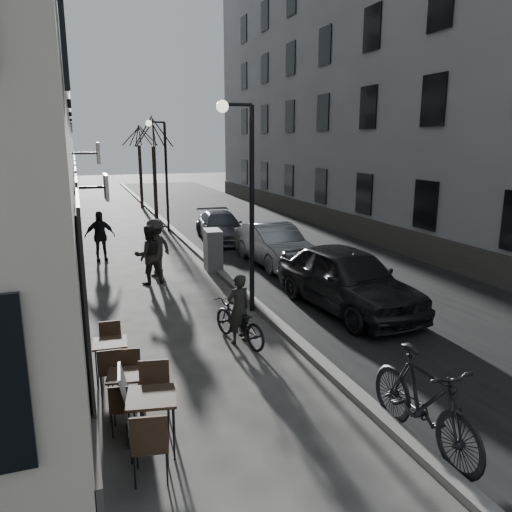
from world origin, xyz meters
TOP-DOWN VIEW (x-y plane):
  - ground at (0.00, 0.00)m, footprint 120.00×120.00m
  - road at (3.85, 16.00)m, footprint 7.30×60.00m
  - kerb at (0.20, 16.00)m, footprint 0.25×60.00m
  - building_left at (-6.00, 16.50)m, footprint 4.00×35.00m
  - building_right at (9.50, 16.50)m, footprint 4.00×35.00m
  - streetlamp_near at (-0.17, 6.00)m, footprint 0.90×0.28m
  - streetlamp_far at (-0.17, 18.00)m, footprint 0.90×0.28m
  - tree_near at (-0.10, 21.00)m, footprint 2.40×2.40m
  - tree_far at (-0.10, 27.00)m, footprint 2.40×2.40m
  - bistro_set_a at (-3.21, 0.95)m, footprint 0.78×1.70m
  - bistro_set_b at (-3.46, 2.03)m, footprint 0.64×1.41m
  - bistro_set_c at (-3.60, 3.32)m, footprint 0.62×1.46m
  - sign_board at (-3.46, 1.37)m, footprint 0.40×0.64m
  - utility_cabinet at (0.10, 10.16)m, footprint 0.57×0.95m
  - bicycle at (-0.94, 4.15)m, footprint 1.09×1.85m
  - cyclist_rider at (-0.94, 4.15)m, footprint 0.63×0.50m
  - pedestrian_near at (-2.09, 9.33)m, footprint 0.94×0.78m
  - pedestrian_mid at (-1.76, 10.19)m, footprint 1.34×1.23m
  - pedestrian_far at (-3.31, 12.86)m, footprint 1.08×0.51m
  - car_near at (2.30, 5.30)m, footprint 2.32×4.88m
  - car_mid at (2.30, 10.28)m, footprint 1.64×4.29m
  - car_far at (1.72, 14.99)m, footprint 2.03×4.31m
  - moped at (0.35, -0.22)m, footprint 0.70×2.29m

SIDE VIEW (x-z plane):
  - ground at x=0.00m, z-range 0.00..0.00m
  - road at x=3.85m, z-range 0.00..0.00m
  - kerb at x=0.20m, z-range 0.00..0.12m
  - bistro_set_b at x=-3.46m, z-range 0.01..0.82m
  - sign_board at x=-3.46m, z-range -0.10..0.96m
  - bistro_set_c at x=-3.60m, z-range 0.01..0.86m
  - bicycle at x=-0.94m, z-range 0.00..0.92m
  - bistro_set_a at x=-3.21m, z-range 0.01..0.99m
  - car_far at x=1.72m, z-range 0.00..1.22m
  - moped at x=0.35m, z-range 0.00..1.37m
  - utility_cabinet at x=0.10m, z-range 0.00..1.37m
  - car_mid at x=2.30m, z-range 0.00..1.40m
  - cyclist_rider at x=-0.94m, z-range 0.00..1.50m
  - car_near at x=2.30m, z-range 0.00..1.61m
  - pedestrian_near at x=-2.09m, z-range 0.00..1.76m
  - pedestrian_far at x=-3.31m, z-range 0.00..1.78m
  - pedestrian_mid at x=-1.76m, z-range 0.00..1.81m
  - streetlamp_near at x=-0.17m, z-range 0.62..5.71m
  - streetlamp_far at x=-0.17m, z-range 0.62..5.71m
  - tree_near at x=-0.10m, z-range 1.81..7.51m
  - tree_far at x=-0.10m, z-range 1.81..7.51m
  - building_left at x=-6.00m, z-range 0.00..16.00m
  - building_right at x=9.50m, z-range 0.00..16.00m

